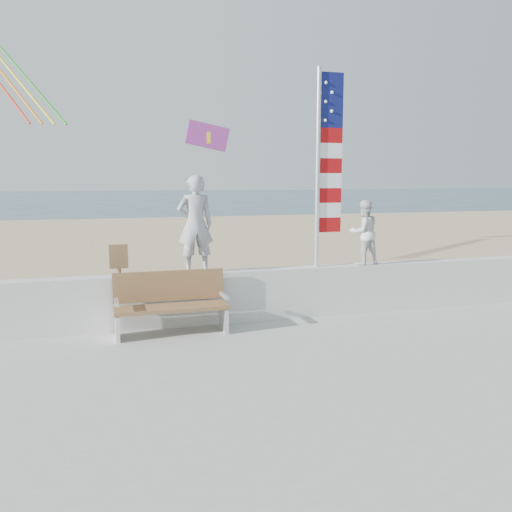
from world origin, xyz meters
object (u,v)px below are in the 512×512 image
object	(u,v)px
child	(364,232)
bench	(171,302)
flag	(325,160)
adult	(195,224)

from	to	relation	value
child	bench	bearing A→B (deg)	-0.05
bench	flag	bearing A→B (deg)	9.11
child	bench	world-z (taller)	child
flag	bench	bearing A→B (deg)	-170.89
adult	child	bearing A→B (deg)	179.94
adult	child	world-z (taller)	adult
bench	flag	size ratio (longest dim) A/B	0.51
adult	child	size ratio (longest dim) A/B	1.38
bench	child	bearing A→B (deg)	7.12
bench	flag	world-z (taller)	flag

